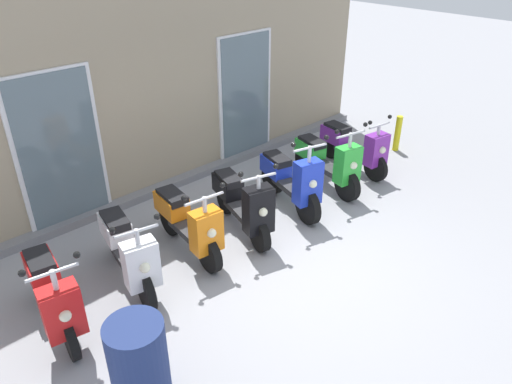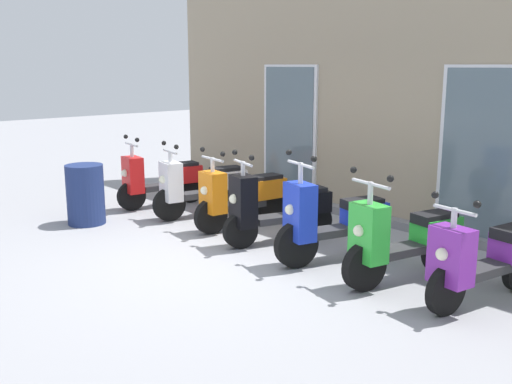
{
  "view_description": "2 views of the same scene",
  "coord_description": "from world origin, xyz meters",
  "px_view_note": "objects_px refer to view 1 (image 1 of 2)",
  "views": [
    {
      "loc": [
        -3.96,
        -3.42,
        3.95
      ],
      "look_at": [
        -0.03,
        0.74,
        0.74
      ],
      "focal_mm": 34.02,
      "sensor_mm": 36.0,
      "label": 1
    },
    {
      "loc": [
        5.37,
        -4.18,
        2.3
      ],
      "look_at": [
        0.12,
        0.48,
        0.79
      ],
      "focal_mm": 41.57,
      "sensor_mm": 36.0,
      "label": 2
    }
  ],
  "objects_px": {
    "scooter_red": "(52,294)",
    "scooter_black": "(243,203)",
    "scooter_orange": "(188,222)",
    "scooter_blue": "(291,180)",
    "scooter_white": "(128,251)",
    "scooter_green": "(327,162)",
    "curb_bollard": "(398,133)",
    "scooter_purple": "(354,145)",
    "trash_bin": "(139,362)"
  },
  "relations": [
    {
      "from": "scooter_red",
      "to": "scooter_black",
      "type": "xyz_separation_m",
      "value": [
        2.75,
        0.01,
        0.01
      ]
    },
    {
      "from": "scooter_orange",
      "to": "scooter_blue",
      "type": "xyz_separation_m",
      "value": [
        1.83,
        -0.15,
        0.02
      ]
    },
    {
      "from": "scooter_white",
      "to": "scooter_orange",
      "type": "xyz_separation_m",
      "value": [
        0.91,
        0.03,
        -0.01
      ]
    },
    {
      "from": "scooter_orange",
      "to": "scooter_green",
      "type": "height_order",
      "value": "scooter_green"
    },
    {
      "from": "curb_bollard",
      "to": "scooter_blue",
      "type": "bearing_deg",
      "value": -178.63
    },
    {
      "from": "scooter_red",
      "to": "scooter_blue",
      "type": "bearing_deg",
      "value": -0.1
    },
    {
      "from": "scooter_white",
      "to": "scooter_black",
      "type": "xyz_separation_m",
      "value": [
        1.77,
        -0.09,
        -0.01
      ]
    },
    {
      "from": "scooter_red",
      "to": "scooter_black",
      "type": "distance_m",
      "value": 2.75
    },
    {
      "from": "scooter_green",
      "to": "scooter_purple",
      "type": "xyz_separation_m",
      "value": [
        0.87,
        0.11,
        -0.0
      ]
    },
    {
      "from": "scooter_orange",
      "to": "scooter_purple",
      "type": "bearing_deg",
      "value": 0.35
    },
    {
      "from": "scooter_blue",
      "to": "scooter_orange",
      "type": "bearing_deg",
      "value": 175.38
    },
    {
      "from": "scooter_blue",
      "to": "scooter_green",
      "type": "relative_size",
      "value": 0.97
    },
    {
      "from": "scooter_white",
      "to": "curb_bollard",
      "type": "xyz_separation_m",
      "value": [
        5.86,
        -0.04,
        -0.13
      ]
    },
    {
      "from": "scooter_red",
      "to": "scooter_purple",
      "type": "relative_size",
      "value": 0.94
    },
    {
      "from": "scooter_orange",
      "to": "scooter_blue",
      "type": "distance_m",
      "value": 1.84
    },
    {
      "from": "scooter_red",
      "to": "scooter_white",
      "type": "bearing_deg",
      "value": 6.26
    },
    {
      "from": "scooter_green",
      "to": "curb_bollard",
      "type": "xyz_separation_m",
      "value": [
        2.16,
        0.01,
        -0.12
      ]
    },
    {
      "from": "scooter_white",
      "to": "scooter_purple",
      "type": "relative_size",
      "value": 0.98
    },
    {
      "from": "scooter_orange",
      "to": "scooter_purple",
      "type": "distance_m",
      "value": 3.65
    },
    {
      "from": "scooter_green",
      "to": "scooter_purple",
      "type": "bearing_deg",
      "value": 7.26
    },
    {
      "from": "scooter_white",
      "to": "scooter_green",
      "type": "bearing_deg",
      "value": -0.85
    },
    {
      "from": "scooter_red",
      "to": "scooter_orange",
      "type": "relative_size",
      "value": 0.98
    },
    {
      "from": "curb_bollard",
      "to": "scooter_purple",
      "type": "bearing_deg",
      "value": 175.75
    },
    {
      "from": "curb_bollard",
      "to": "scooter_red",
      "type": "bearing_deg",
      "value": -179.43
    },
    {
      "from": "scooter_orange",
      "to": "scooter_green",
      "type": "relative_size",
      "value": 0.96
    },
    {
      "from": "scooter_orange",
      "to": "scooter_purple",
      "type": "xyz_separation_m",
      "value": [
        3.65,
        0.02,
        -0.0
      ]
    },
    {
      "from": "scooter_white",
      "to": "scooter_black",
      "type": "bearing_deg",
      "value": -3.01
    },
    {
      "from": "scooter_blue",
      "to": "curb_bollard",
      "type": "xyz_separation_m",
      "value": [
        3.11,
        0.07,
        -0.14
      ]
    },
    {
      "from": "scooter_purple",
      "to": "trash_bin",
      "type": "relative_size",
      "value": 1.84
    },
    {
      "from": "scooter_black",
      "to": "scooter_green",
      "type": "distance_m",
      "value": 1.93
    },
    {
      "from": "scooter_orange",
      "to": "scooter_green",
      "type": "xyz_separation_m",
      "value": [
        2.79,
        -0.09,
        0.0
      ]
    },
    {
      "from": "scooter_green",
      "to": "scooter_purple",
      "type": "height_order",
      "value": "scooter_green"
    },
    {
      "from": "scooter_black",
      "to": "trash_bin",
      "type": "distance_m",
      "value": 2.93
    },
    {
      "from": "scooter_red",
      "to": "scooter_orange",
      "type": "distance_m",
      "value": 1.9
    },
    {
      "from": "scooter_blue",
      "to": "scooter_green",
      "type": "distance_m",
      "value": 0.95
    },
    {
      "from": "scooter_white",
      "to": "scooter_black",
      "type": "relative_size",
      "value": 1.03
    },
    {
      "from": "trash_bin",
      "to": "curb_bollard",
      "type": "relative_size",
      "value": 1.26
    },
    {
      "from": "scooter_orange",
      "to": "scooter_black",
      "type": "xyz_separation_m",
      "value": [
        0.86,
        -0.13,
        0.01
      ]
    },
    {
      "from": "curb_bollard",
      "to": "scooter_black",
      "type": "bearing_deg",
      "value": -179.26
    },
    {
      "from": "scooter_blue",
      "to": "trash_bin",
      "type": "xyz_separation_m",
      "value": [
        -3.54,
        -1.4,
        -0.05
      ]
    },
    {
      "from": "scooter_red",
      "to": "scooter_blue",
      "type": "distance_m",
      "value": 3.73
    },
    {
      "from": "scooter_blue",
      "to": "scooter_red",
      "type": "bearing_deg",
      "value": 179.9
    },
    {
      "from": "scooter_black",
      "to": "curb_bollard",
      "type": "bearing_deg",
      "value": 0.74
    },
    {
      "from": "curb_bollard",
      "to": "scooter_orange",
      "type": "bearing_deg",
      "value": 179.14
    },
    {
      "from": "scooter_green",
      "to": "trash_bin",
      "type": "bearing_deg",
      "value": -161.95
    },
    {
      "from": "scooter_orange",
      "to": "curb_bollard",
      "type": "height_order",
      "value": "scooter_orange"
    },
    {
      "from": "curb_bollard",
      "to": "trash_bin",
      "type": "bearing_deg",
      "value": -167.47
    },
    {
      "from": "scooter_white",
      "to": "curb_bollard",
      "type": "relative_size",
      "value": 2.27
    },
    {
      "from": "scooter_red",
      "to": "scooter_green",
      "type": "xyz_separation_m",
      "value": [
        4.68,
        0.05,
        -0.0
      ]
    },
    {
      "from": "scooter_orange",
      "to": "curb_bollard",
      "type": "relative_size",
      "value": 2.2
    }
  ]
}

